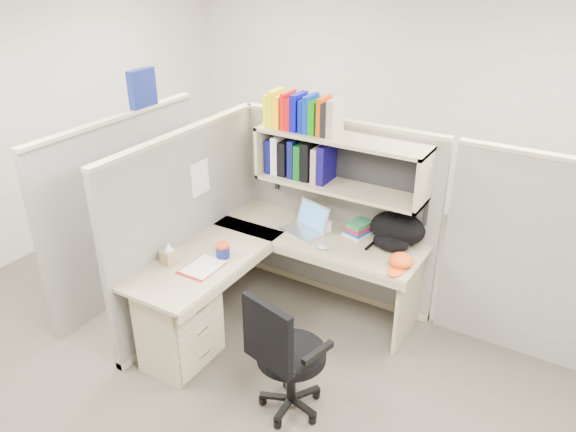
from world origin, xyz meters
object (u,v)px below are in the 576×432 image
Objects in this scene: desk at (218,301)px; laptop at (303,219)px; backpack at (395,231)px; task_chair at (287,372)px; snack_canister at (223,250)px.

laptop is at bearing 71.80° from desk.
backpack is (1.00, 1.00, 0.42)m from desk.
task_chair is at bearing -46.96° from laptop.
task_chair is at bearing -77.67° from backpack.
task_chair is (0.86, -0.47, -0.44)m from snack_canister.
task_chair reaches higher than snack_canister.
backpack is (0.73, 0.18, 0.01)m from laptop.
desk is 1.80× the size of task_chair.
backpack reaches higher than desk.
laptop is 0.75m from backpack.
laptop is 1.35m from task_chair.
laptop reaches higher than snack_canister.
backpack is 1.35m from snack_canister.
desk is at bearing -113.99° from backpack.
backpack is at bearing 38.45° from snack_canister.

